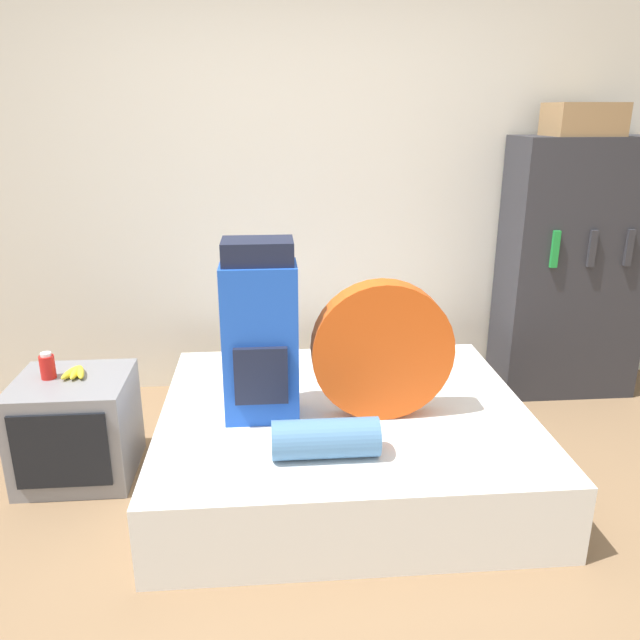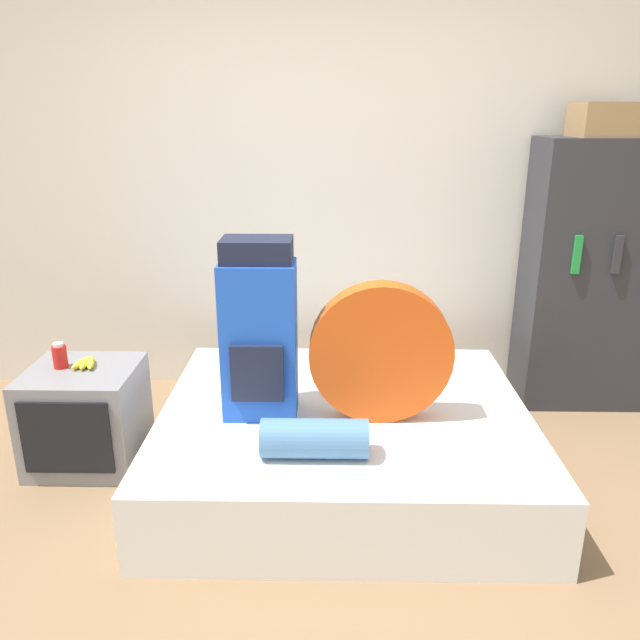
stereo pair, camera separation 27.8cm
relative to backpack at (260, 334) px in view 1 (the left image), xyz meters
name	(u,v)px [view 1 (the left image)]	position (x,y,z in m)	size (l,w,h in m)	color
ground_plane	(320,568)	(0.22, -0.65, -0.77)	(16.00, 16.00, 0.00)	#846647
wall_back	(295,186)	(0.22, 1.19, 0.53)	(8.00, 0.05, 2.60)	silver
bed	(344,438)	(0.40, 0.06, -0.59)	(1.78, 1.56, 0.36)	white
backpack	(260,334)	(0.00, 0.00, 0.00)	(0.34, 0.26, 0.85)	blue
tent_bag	(382,350)	(0.56, -0.04, -0.08)	(0.66, 0.12, 0.66)	#D14C14
sleeping_roll	(326,438)	(0.26, -0.39, -0.33)	(0.45, 0.17, 0.17)	teal
television	(77,427)	(-0.92, 0.15, -0.51)	(0.54, 0.51, 0.51)	gray
canister	(47,366)	(-1.02, 0.17, -0.20)	(0.07, 0.07, 0.13)	red
banana_bunch	(76,372)	(-0.90, 0.19, -0.24)	(0.13, 0.16, 0.04)	yellow
bookshelf	(571,270)	(1.92, 0.94, 0.03)	(0.84, 0.42, 1.60)	#2D2D33
cardboard_box	(583,119)	(1.86, 0.91, 0.92)	(0.39, 0.31, 0.18)	#99754C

